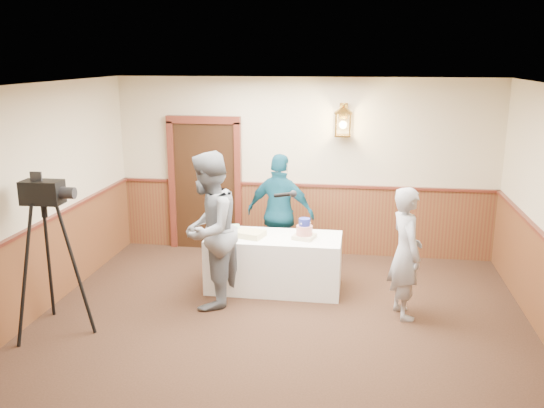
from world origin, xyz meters
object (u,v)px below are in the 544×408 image
(interviewer, at_px, (209,230))
(baker, at_px, (406,253))
(tiered_cake, at_px, (304,231))
(display_table, at_px, (274,262))
(assistant_p, at_px, (280,213))
(sheet_cake_yellow, at_px, (250,234))
(sheet_cake_green, at_px, (230,229))
(tv_camera_rig, at_px, (50,266))

(interviewer, xyz_separation_m, baker, (2.43, 0.03, -0.18))
(tiered_cake, relative_size, baker, 0.20)
(display_table, distance_m, assistant_p, 0.87)
(assistant_p, bearing_deg, sheet_cake_yellow, 81.25)
(display_table, relative_size, sheet_cake_yellow, 4.76)
(sheet_cake_green, distance_m, interviewer, 0.82)
(sheet_cake_green, relative_size, tv_camera_rig, 0.16)
(tiered_cake, height_order, baker, baker)
(sheet_cake_green, bearing_deg, display_table, -12.64)
(sheet_cake_green, relative_size, assistant_p, 0.16)
(tv_camera_rig, bearing_deg, tiered_cake, 28.18)
(sheet_cake_green, bearing_deg, tiered_cake, -9.95)
(tiered_cake, height_order, interviewer, interviewer)
(baker, bearing_deg, display_table, 52.93)
(sheet_cake_green, distance_m, assistant_p, 0.86)
(display_table, distance_m, tiered_cake, 0.64)
(display_table, xyz_separation_m, sheet_cake_yellow, (-0.33, -0.07, 0.41))
(tiered_cake, distance_m, tv_camera_rig, 3.17)
(sheet_cake_green, distance_m, baker, 2.45)
(display_table, bearing_deg, assistant_p, 91.15)
(sheet_cake_yellow, relative_size, tv_camera_rig, 0.21)
(interviewer, distance_m, baker, 2.43)
(baker, bearing_deg, tv_camera_rig, 87.14)
(tv_camera_rig, bearing_deg, sheet_cake_yellow, 36.03)
(interviewer, xyz_separation_m, assistant_p, (0.72, 1.35, -0.12))
(sheet_cake_yellow, bearing_deg, baker, -15.01)
(sheet_cake_yellow, distance_m, assistant_p, 0.85)
(sheet_cake_green, height_order, assistant_p, assistant_p)
(display_table, relative_size, tiered_cake, 5.47)
(tiered_cake, xyz_separation_m, sheet_cake_green, (-1.06, 0.19, -0.08))
(sheet_cake_yellow, relative_size, sheet_cake_green, 1.33)
(tiered_cake, distance_m, sheet_cake_green, 1.08)
(sheet_cake_green, distance_m, tv_camera_rig, 2.45)
(sheet_cake_yellow, bearing_deg, tiered_cake, 2.16)
(interviewer, height_order, baker, interviewer)
(display_table, xyz_separation_m, interviewer, (-0.74, -0.64, 0.62))
(display_table, height_order, assistant_p, assistant_p)
(interviewer, relative_size, tv_camera_rig, 1.11)
(sheet_cake_yellow, height_order, baker, baker)
(tv_camera_rig, bearing_deg, sheet_cake_green, 44.62)
(sheet_cake_green, relative_size, interviewer, 0.14)
(sheet_cake_yellow, bearing_deg, assistant_p, 68.31)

